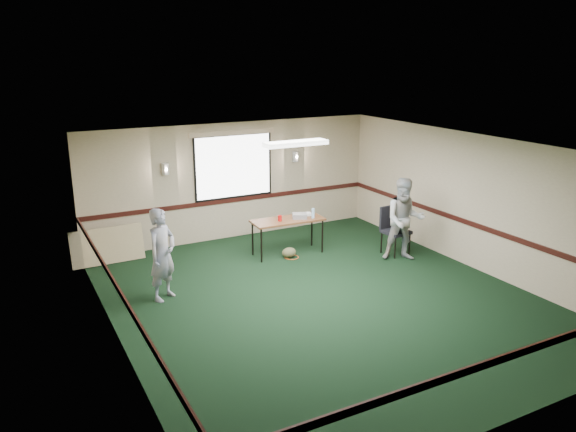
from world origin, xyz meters
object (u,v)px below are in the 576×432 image
projector (300,216)px  person_left (162,254)px  conference_chair (393,226)px  person_right (404,220)px  folding_table (288,222)px

projector → person_left: person_left is taller
conference_chair → projector: bearing=146.2°
conference_chair → person_left: (-5.06, -0.02, 0.23)m
projector → person_right: bearing=-13.6°
folding_table → person_right: person_right is taller
projector → person_left: bearing=-138.0°
folding_table → projector: size_ratio=5.22×
folding_table → conference_chair: bearing=-23.2°
conference_chair → folding_table: bearing=148.4°
conference_chair → person_right: person_right is taller
folding_table → person_right: (1.98, -1.44, 0.15)m
conference_chair → person_right: size_ratio=0.59×
conference_chair → person_right: 0.52m
projector → person_right: 2.21m
folding_table → conference_chair: size_ratio=1.54×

